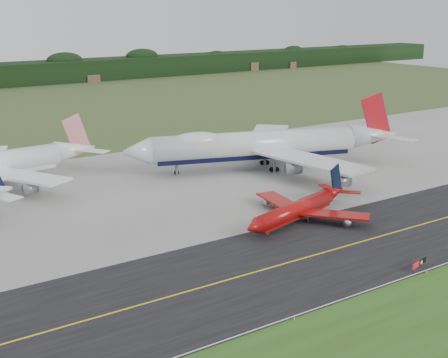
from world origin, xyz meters
TOP-DOWN VIEW (x-y plane):
  - ground at (0.00, 0.00)m, footprint 600.00×600.00m
  - taxiway at (0.00, -4.00)m, footprint 400.00×32.00m
  - apron at (0.00, 51.00)m, footprint 400.00×78.00m
  - taxiway_centreline at (0.00, -4.00)m, footprint 400.00×0.40m
  - taxiway_edge_line at (0.00, -19.50)m, footprint 400.00×0.25m
  - jet_ba_747 at (21.63, 49.98)m, footprint 76.65×61.91m
  - jet_red_737 at (2.30, 12.03)m, footprint 34.02×27.14m
  - taxiway_sign at (2.64, -18.53)m, footprint 4.61×1.30m
  - edge_marker_left at (-26.47, -20.50)m, footprint 0.16×0.16m
  - edge_marker_center at (2.19, -20.50)m, footprint 0.16×0.16m

SIDE VIEW (x-z plane):
  - ground at x=0.00m, z-range 0.00..0.00m
  - apron at x=0.00m, z-range 0.00..0.01m
  - taxiway at x=0.00m, z-range 0.00..0.02m
  - taxiway_centreline at x=0.00m, z-range 0.03..0.03m
  - taxiway_edge_line at x=0.00m, z-range 0.03..0.03m
  - edge_marker_left at x=-26.47m, z-range 0.00..0.50m
  - edge_marker_center at x=2.19m, z-range 0.00..0.50m
  - taxiway_sign at x=2.64m, z-range 0.32..1.89m
  - jet_red_737 at x=2.30m, z-range -2.08..7.24m
  - jet_ba_747 at x=21.63m, z-range -3.15..16.59m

